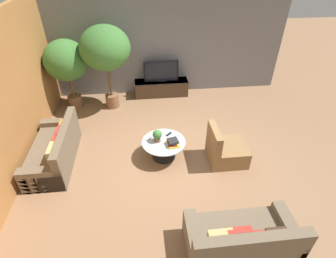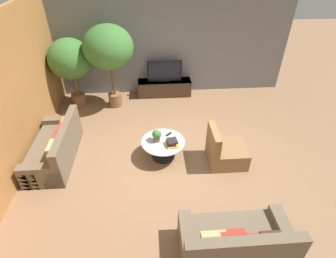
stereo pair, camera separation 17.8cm
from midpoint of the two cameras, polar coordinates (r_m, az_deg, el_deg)
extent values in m
plane|color=#8C6647|center=(6.03, 0.68, -5.88)|extent=(24.00, 24.00, 0.00)
cube|color=slate|center=(8.14, -2.11, 17.90)|extent=(7.40, 0.12, 3.00)
cube|color=#B2753D|center=(5.94, -32.60, 4.85)|extent=(0.12, 7.40, 3.00)
cube|color=#473323|center=(8.32, -2.07, 8.94)|extent=(1.64, 0.48, 0.49)
cube|color=#2D2823|center=(8.22, -2.11, 10.39)|extent=(1.67, 0.50, 0.02)
cube|color=black|center=(8.08, -2.16, 12.52)|extent=(1.04, 0.08, 0.65)
cube|color=black|center=(8.04, -2.14, 12.40)|extent=(0.95, 0.00, 0.58)
cube|color=black|center=(8.21, -2.11, 10.53)|extent=(0.31, 0.13, 0.02)
cylinder|color=black|center=(6.02, -1.76, -5.88)|extent=(0.53, 0.53, 0.02)
cylinder|color=black|center=(5.89, -1.79, -4.45)|extent=(0.10, 0.10, 0.42)
cylinder|color=#A8B2B7|center=(5.75, -1.83, -2.80)|extent=(0.97, 0.97, 0.02)
cube|color=brown|center=(6.33, -24.37, -4.93)|extent=(0.84, 1.86, 0.42)
cube|color=brown|center=(5.98, -22.28, -1.75)|extent=(0.16, 1.86, 0.42)
cube|color=brown|center=(6.92, -22.90, -0.08)|extent=(0.84, 0.20, 0.54)
cube|color=brown|center=(5.72, -26.48, -9.87)|extent=(0.84, 0.20, 0.54)
cube|color=orange|center=(6.43, -22.64, 0.24)|extent=(0.13, 0.31, 0.28)
cube|color=#B23328|center=(6.17, -23.29, -1.30)|extent=(0.18, 0.36, 0.34)
cube|color=#B23328|center=(5.94, -23.95, -3.16)|extent=(0.14, 0.35, 0.32)
cube|color=tan|center=(5.70, -24.71, -5.02)|extent=(0.14, 0.38, 0.35)
cube|color=brown|center=(4.57, 14.16, -22.42)|extent=(1.68, 0.84, 0.42)
cube|color=brown|center=(4.06, 16.66, -23.23)|extent=(1.68, 0.16, 0.42)
cube|color=brown|center=(4.78, 23.21, -20.14)|extent=(0.20, 0.84, 0.54)
cube|color=brown|center=(4.37, 4.25, -23.50)|extent=(0.20, 0.84, 0.54)
cube|color=#422D1E|center=(4.33, 21.05, -20.81)|extent=(0.31, 0.15, 0.29)
cube|color=#B23328|center=(4.25, 17.50, -21.65)|extent=(0.28, 0.17, 0.27)
cube|color=#B23328|center=(4.13, 13.87, -22.09)|extent=(0.36, 0.18, 0.34)
cube|color=tan|center=(4.07, 9.97, -22.74)|extent=(0.36, 0.17, 0.34)
cube|color=olive|center=(5.94, 11.88, -5.04)|extent=(0.80, 0.76, 0.40)
cube|color=olive|center=(5.58, 9.18, -2.00)|extent=(0.14, 0.76, 0.46)
cylinder|color=brown|center=(8.24, -20.08, 5.78)|extent=(0.39, 0.39, 0.34)
cylinder|color=brown|center=(8.05, -20.71, 8.43)|extent=(0.08, 0.08, 0.52)
ellipsoid|color=#3D7533|center=(7.74, -21.99, 13.71)|extent=(1.15, 1.15, 1.10)
cylinder|color=brown|center=(7.91, -12.61, 6.07)|extent=(0.38, 0.38, 0.38)
cylinder|color=brown|center=(7.64, -13.19, 9.87)|extent=(0.08, 0.08, 0.79)
ellipsoid|color=#3D7533|center=(7.28, -14.26, 16.74)|extent=(1.32, 1.32, 1.16)
cylinder|color=brown|center=(5.73, -3.23, -2.26)|extent=(0.14, 0.14, 0.10)
sphere|color=#3D7533|center=(5.65, -3.28, -1.20)|extent=(0.20, 0.20, 0.20)
cube|color=gold|center=(5.65, 0.22, -3.26)|extent=(0.28, 0.32, 0.03)
cube|color=#A32823|center=(5.64, -0.01, -3.06)|extent=(0.20, 0.26, 0.03)
cube|color=#2D4C84|center=(5.62, -0.05, -2.83)|extent=(0.16, 0.22, 0.03)
cube|color=#232326|center=(5.59, 0.17, -2.60)|extent=(0.25, 0.25, 0.04)
cube|color=black|center=(5.93, -0.69, -1.14)|extent=(0.14, 0.14, 0.02)
cube|color=gray|center=(5.83, -5.07, -2.12)|extent=(0.14, 0.15, 0.02)
camera|label=1|loc=(0.09, -90.86, -0.63)|focal=28.00mm
camera|label=2|loc=(0.09, 89.14, 0.63)|focal=28.00mm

